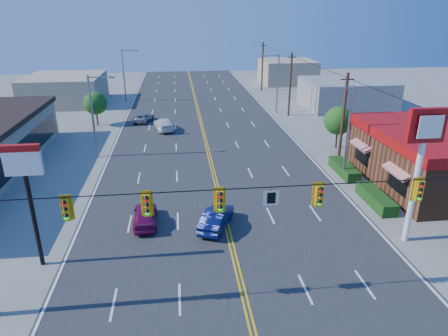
{
  "coord_description": "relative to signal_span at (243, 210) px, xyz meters",
  "views": [
    {
      "loc": [
        -2.95,
        -16.31,
        13.57
      ],
      "look_at": [
        0.43,
        12.1,
        2.2
      ],
      "focal_mm": 32.0,
      "sensor_mm": 36.0,
      "label": 1
    }
  ],
  "objects": [
    {
      "name": "car_silver",
      "position": [
        -7.21,
        34.81,
        -4.35
      ],
      "size": [
        2.8,
        4.22,
        1.08
      ],
      "primitive_type": "imported",
      "rotation": [
        0.0,
        0.0,
        2.86
      ],
      "color": "#9C9DA1",
      "rests_on": "ground"
    },
    {
      "name": "road",
      "position": [
        0.12,
        20.0,
        -4.86
      ],
      "size": [
        20.0,
        120.0,
        0.06
      ],
      "primitive_type": "cube",
      "color": "#2D2D30",
      "rests_on": "ground"
    },
    {
      "name": "car_magenta",
      "position": [
        -5.3,
        7.91,
        -4.23
      ],
      "size": [
        1.67,
        3.89,
        1.31
      ],
      "primitive_type": "imported",
      "rotation": [
        0.0,
        0.0,
        3.18
      ],
      "color": "#7F0E4A",
      "rests_on": "ground"
    },
    {
      "name": "streetlight_sw",
      "position": [
        -10.67,
        22.0,
        -0.37
      ],
      "size": [
        2.55,
        0.25,
        8.0
      ],
      "color": "gray",
      "rests_on": "ground"
    },
    {
      "name": "bld_east_far",
      "position": [
        19.12,
        62.0,
        -2.69
      ],
      "size": [
        10.0,
        10.0,
        4.4
      ],
      "primitive_type": "cube",
      "color": "tan",
      "rests_on": "ground"
    },
    {
      "name": "utility_pole_near",
      "position": [
        12.32,
        18.0,
        -0.69
      ],
      "size": [
        0.28,
        0.28,
        8.4
      ],
      "primitive_type": "cylinder",
      "color": "#47301E",
      "rests_on": "ground"
    },
    {
      "name": "kfc_pylon",
      "position": [
        11.12,
        4.0,
        1.16
      ],
      "size": [
        2.2,
        0.36,
        8.5
      ],
      "color": "white",
      "rests_on": "ground"
    },
    {
      "name": "pizza_hut_sign",
      "position": [
        -10.88,
        4.0,
        0.3
      ],
      "size": [
        1.9,
        0.3,
        6.85
      ],
      "color": "black",
      "rests_on": "ground"
    },
    {
      "name": "tree_kfc_rear",
      "position": [
        13.62,
        22.0,
        -1.95
      ],
      "size": [
        2.94,
        2.94,
        4.41
      ],
      "color": "#47301E",
      "rests_on": "ground"
    },
    {
      "name": "car_white",
      "position": [
        -4.53,
        30.83,
        -4.19
      ],
      "size": [
        2.84,
        5.08,
        1.39
      ],
      "primitive_type": "imported",
      "rotation": [
        0.0,
        0.0,
        3.34
      ],
      "color": "white",
      "rests_on": "ground"
    },
    {
      "name": "bld_west_far",
      "position": [
        -19.88,
        48.0,
        -2.79
      ],
      "size": [
        11.0,
        12.0,
        4.2
      ],
      "primitive_type": "cube",
      "color": "tan",
      "rests_on": "ground"
    },
    {
      "name": "tree_west",
      "position": [
        -12.88,
        34.0,
        -2.09
      ],
      "size": [
        2.8,
        2.8,
        4.2
      ],
      "color": "#47301E",
      "rests_on": "ground"
    },
    {
      "name": "utility_pole_mid",
      "position": [
        12.32,
        36.0,
        -0.69
      ],
      "size": [
        0.28,
        0.28,
        8.4
      ],
      "primitive_type": "cylinder",
      "color": "#47301E",
      "rests_on": "ground"
    },
    {
      "name": "signal_span",
      "position": [
        0.0,
        0.0,
        0.0
      ],
      "size": [
        24.32,
        0.34,
        9.0
      ],
      "color": "#47301E",
      "rests_on": "ground"
    },
    {
      "name": "streetlight_nw",
      "position": [
        -10.67,
        48.0,
        -0.37
      ],
      "size": [
        2.55,
        0.25,
        8.0
      ],
      "color": "gray",
      "rests_on": "ground"
    },
    {
      "name": "bld_east_mid",
      "position": [
        22.12,
        40.0,
        -2.89
      ],
      "size": [
        12.0,
        10.0,
        4.0
      ],
      "primitive_type": "cube",
      "color": "gray",
      "rests_on": "ground"
    },
    {
      "name": "car_blue",
      "position": [
        -0.58,
        6.92,
        -4.22
      ],
      "size": [
        2.83,
        4.25,
        1.33
      ],
      "primitive_type": "imported",
      "rotation": [
        0.0,
        0.0,
        2.75
      ],
      "color": "#0D164D",
      "rests_on": "ground"
    },
    {
      "name": "streetlight_ne",
      "position": [
        10.91,
        38.0,
        -0.37
      ],
      "size": [
        2.55,
        0.25,
        8.0
      ],
      "color": "gray",
      "rests_on": "ground"
    },
    {
      "name": "streetlight_se",
      "position": [
        10.91,
        14.0,
        -0.37
      ],
      "size": [
        2.55,
        0.25,
        8.0
      ],
      "color": "gray",
      "rests_on": "ground"
    },
    {
      "name": "ground",
      "position": [
        0.12,
        0.0,
        -4.89
      ],
      "size": [
        160.0,
        160.0,
        0.0
      ],
      "primitive_type": "plane",
      "color": "gray",
      "rests_on": "ground"
    },
    {
      "name": "utility_pole_far",
      "position": [
        12.32,
        54.0,
        -0.69
      ],
      "size": [
        0.28,
        0.28,
        8.4
      ],
      "primitive_type": "cylinder",
      "color": "#47301E",
      "rests_on": "ground"
    }
  ]
}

